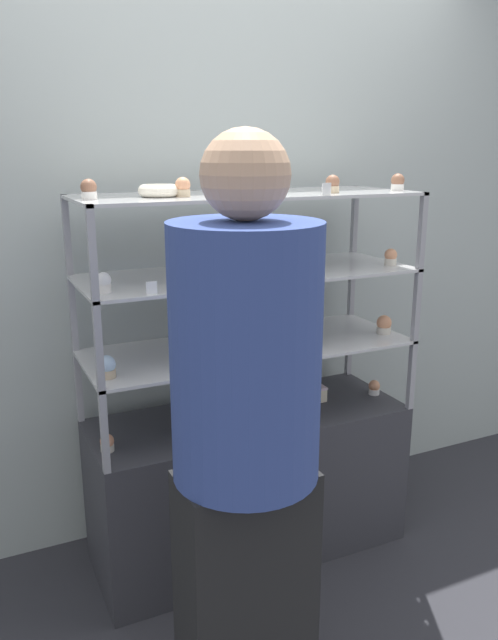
{
  "coord_description": "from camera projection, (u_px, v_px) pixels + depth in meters",
  "views": [
    {
      "loc": [
        -1.01,
        -2.15,
        1.68
      ],
      "look_at": [
        0.0,
        0.0,
        1.03
      ],
      "focal_mm": 35.0,
      "sensor_mm": 36.0,
      "label": 1
    }
  ],
  "objects": [
    {
      "name": "cupcake_10",
      "position": [
        255.0,
        265.0,
        2.37
      ],
      "size": [
        0.05,
        0.05,
        0.07
      ],
      "color": "beige",
      "rests_on": "display_riser_middle"
    },
    {
      "name": "display_riser_lower",
      "position": [
        249.0,
        349.0,
        2.49
      ],
      "size": [
        1.3,
        0.49,
        0.3
      ],
      "color": "#99999E",
      "rests_on": "display_base"
    },
    {
      "name": "cupcake_4",
      "position": [
        107.0,
        367.0,
        2.13
      ],
      "size": [
        0.06,
        0.06,
        0.08
      ],
      "color": "#CCB28C",
      "rests_on": "display_riser_lower"
    },
    {
      "name": "cupcake_15",
      "position": [
        255.0,
        186.0,
        2.25
      ],
      "size": [
        0.05,
        0.05,
        0.07
      ],
      "color": "white",
      "rests_on": "display_riser_upper"
    },
    {
      "name": "cupcake_11",
      "position": [
        319.0,
        260.0,
        2.48
      ],
      "size": [
        0.05,
        0.05,
        0.07
      ],
      "color": "white",
      "rests_on": "display_riser_middle"
    },
    {
      "name": "price_tag_2",
      "position": [
        152.0,
        288.0,
        2.02
      ],
      "size": [
        0.04,
        0.0,
        0.04
      ],
      "color": "white",
      "rests_on": "display_riser_middle"
    },
    {
      "name": "cupcake_16",
      "position": [
        332.0,
        184.0,
        2.34
      ],
      "size": [
        0.05,
        0.05,
        0.07
      ],
      "color": "#CCB28C",
      "rests_on": "display_riser_upper"
    },
    {
      "name": "cupcake_7",
      "position": [
        384.0,
        325.0,
        2.64
      ],
      "size": [
        0.06,
        0.06,
        0.08
      ],
      "color": "beige",
      "rests_on": "display_riser_lower"
    },
    {
      "name": "cupcake_9",
      "position": [
        185.0,
        274.0,
        2.2
      ],
      "size": [
        0.05,
        0.05,
        0.07
      ],
      "color": "white",
      "rests_on": "display_riser_middle"
    },
    {
      "name": "display_riser_middle",
      "position": [
        249.0,
        276.0,
        2.41
      ],
      "size": [
        1.3,
        0.49,
        0.3
      ],
      "color": "#99999E",
      "rests_on": "display_riser_lower"
    },
    {
      "name": "donut_glazed",
      "position": [
        159.0,
        191.0,
        2.15
      ],
      "size": [
        0.14,
        0.14,
        0.04
      ],
      "color": "#EFE5CC",
      "rests_on": "display_riser_upper"
    },
    {
      "name": "cupcake_5",
      "position": [
        215.0,
        352.0,
        2.28
      ],
      "size": [
        0.06,
        0.06,
        0.08
      ],
      "color": "white",
      "rests_on": "display_riser_lower"
    },
    {
      "name": "display_base",
      "position": [
        249.0,
        482.0,
        2.65
      ],
      "size": [
        1.3,
        0.49,
        0.62
      ],
      "color": "#333338",
      "rests_on": "ground_plane"
    },
    {
      "name": "cupcake_2",
      "position": [
        254.0,
        411.0,
        2.52
      ],
      "size": [
        0.05,
        0.05,
        0.06
      ],
      "color": "beige",
      "rests_on": "display_base"
    },
    {
      "name": "cupcake_8",
      "position": [
        104.0,
        283.0,
        2.05
      ],
      "size": [
        0.05,
        0.05,
        0.07
      ],
      "color": "white",
      "rests_on": "display_riser_middle"
    },
    {
      "name": "cupcake_13",
      "position": [
        89.0,
        190.0,
        2.02
      ],
      "size": [
        0.05,
        0.05,
        0.07
      ],
      "color": "white",
      "rests_on": "display_riser_upper"
    },
    {
      "name": "price_tag_0",
      "position": [
        303.0,
        424.0,
        2.42
      ],
      "size": [
        0.04,
        0.0,
        0.04
      ],
      "color": "white",
      "rests_on": "display_base"
    },
    {
      "name": "cupcake_14",
      "position": [
        183.0,
        187.0,
        2.14
      ],
      "size": [
        0.05,
        0.05,
        0.07
      ],
      "color": "#CCB28C",
      "rests_on": "display_riser_upper"
    },
    {
      "name": "cupcake_6",
      "position": [
        300.0,
        333.0,
        2.52
      ],
      "size": [
        0.06,
        0.06,
        0.08
      ],
      "color": "white",
      "rests_on": "display_riser_lower"
    },
    {
      "name": "cupcake_17",
      "position": [
        398.0,
        182.0,
        2.46
      ],
      "size": [
        0.05,
        0.05,
        0.07
      ],
      "color": "white",
      "rests_on": "display_riser_upper"
    },
    {
      "name": "sheet_cake_frosted",
      "position": [
        299.0,
        391.0,
        2.72
      ],
      "size": [
        0.19,
        0.18,
        0.07
      ],
      "color": "beige",
      "rests_on": "display_base"
    },
    {
      "name": "cupcake_0",
      "position": [
        107.0,
        443.0,
        2.25
      ],
      "size": [
        0.05,
        0.05,
        0.06
      ],
      "color": "beige",
      "rests_on": "display_base"
    },
    {
      "name": "price_tag_3",
      "position": [
        327.0,
        189.0,
        2.21
      ],
      "size": [
        0.04,
        0.0,
        0.04
      ],
      "color": "white",
      "rests_on": "display_riser_upper"
    },
    {
      "name": "cupcake_3",
      "position": [
        374.0,
        387.0,
        2.77
      ],
      "size": [
        0.05,
        0.05,
        0.06
      ],
      "color": "white",
      "rests_on": "display_base"
    },
    {
      "name": "cupcake_12",
      "position": [
        391.0,
        257.0,
        2.54
      ],
      "size": [
        0.05,
        0.05,
        0.07
      ],
      "color": "beige",
      "rests_on": "display_riser_middle"
    },
    {
      "name": "customer_figure",
      "position": [
        246.0,
        433.0,
        1.71
      ],
      "size": [
        0.4,
        0.4,
        1.73
      ],
      "color": "black",
      "rests_on": "ground_plane"
    },
    {
      "name": "cupcake_1",
      "position": [
        183.0,
        427.0,
        2.37
      ],
      "size": [
        0.05,
        0.05,
        0.06
      ],
      "color": "beige",
      "rests_on": "display_base"
    },
    {
      "name": "display_riser_upper",
      "position": [
        249.0,
        198.0,
        2.33
      ],
      "size": [
        1.3,
        0.49,
        0.3
      ],
      "color": "#99999E",
      "rests_on": "display_riser_middle"
    },
    {
      "name": "back_wall",
      "position": [
        211.0,
        239.0,
        2.73
      ],
      "size": [
        8.0,
        0.05,
        2.6
      ],
      "color": "#A8B2AD",
      "rests_on": "ground_plane"
    },
    {
      "name": "price_tag_1",
      "position": [
        218.0,
        365.0,
        2.2
      ],
      "size": [
        0.04,
        0.0,
        0.04
      ],
      "color": "white",
      "rests_on": "display_riser_lower"
    },
    {
      "name": "ground_plane",
      "position": [
        249.0,
        545.0,
        2.73
      ],
      "size": [
        20.0,
        20.0,
        0.0
      ],
      "primitive_type": "plane",
      "color": "#2D2D33"
    },
    {
      "name": "layer_cake_centerpiece",
      "position": [
        239.0,
        327.0,
        2.49
      ],
      "size": [
        0.18,
        0.18,
        0.14
      ],
      "color": "#DBBC84",
      "rests_on": "display_riser_lower"
    }
  ]
}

